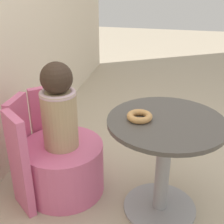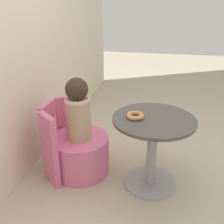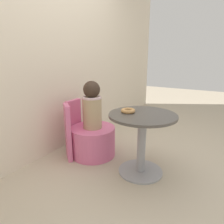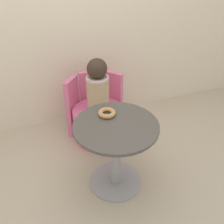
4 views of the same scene
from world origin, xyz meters
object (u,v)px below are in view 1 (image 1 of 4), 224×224
object	(u,v)px
donut	(140,116)
round_table	(164,151)
child_figure	(59,107)
tub_chair	(64,167)

from	to	relation	value
donut	round_table	bearing A→B (deg)	-81.94
round_table	child_figure	size ratio (longest dim) A/B	1.20
tub_chair	child_figure	distance (m)	0.44
tub_chair	donut	world-z (taller)	donut
round_table	child_figure	distance (m)	0.68
child_figure	donut	distance (m)	0.51
child_figure	donut	bearing A→B (deg)	-98.82
round_table	donut	world-z (taller)	donut
donut	tub_chair	bearing A→B (deg)	81.18
round_table	tub_chair	world-z (taller)	round_table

